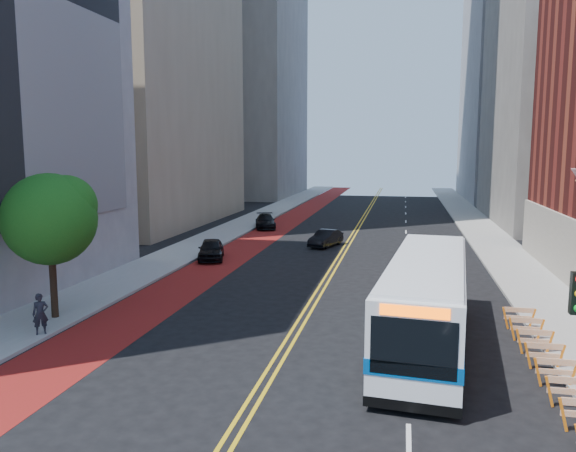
% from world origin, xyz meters
% --- Properties ---
extents(ground, '(160.00, 160.00, 0.00)m').
position_xyz_m(ground, '(0.00, 0.00, 0.00)').
color(ground, black).
rests_on(ground, ground).
extents(sidewalk_left, '(4.00, 140.00, 0.15)m').
position_xyz_m(sidewalk_left, '(-12.00, 30.00, 0.07)').
color(sidewalk_left, gray).
rests_on(sidewalk_left, ground).
extents(sidewalk_right, '(4.00, 140.00, 0.15)m').
position_xyz_m(sidewalk_right, '(12.00, 30.00, 0.07)').
color(sidewalk_right, gray).
rests_on(sidewalk_right, ground).
extents(bus_lane_paint, '(3.60, 140.00, 0.01)m').
position_xyz_m(bus_lane_paint, '(-8.10, 30.00, 0.00)').
color(bus_lane_paint, maroon).
rests_on(bus_lane_paint, ground).
extents(center_line_inner, '(0.14, 140.00, 0.01)m').
position_xyz_m(center_line_inner, '(-0.18, 30.00, 0.00)').
color(center_line_inner, gold).
rests_on(center_line_inner, ground).
extents(center_line_outer, '(0.14, 140.00, 0.01)m').
position_xyz_m(center_line_outer, '(0.18, 30.00, 0.00)').
color(center_line_outer, gold).
rests_on(center_line_outer, ground).
extents(lane_dashes, '(0.14, 98.20, 0.01)m').
position_xyz_m(lane_dashes, '(4.80, 38.00, 0.01)').
color(lane_dashes, silver).
rests_on(lane_dashes, ground).
extents(midrise_right_far, '(20.00, 28.00, 55.00)m').
position_xyz_m(midrise_right_far, '(24.00, 78.00, 27.50)').
color(midrise_right_far, gray).
rests_on(midrise_right_far, ground).
extents(midrise_left_far, '(20.00, 26.00, 65.00)m').
position_xyz_m(midrise_left_far, '(-24.00, 78.00, 32.50)').
color(midrise_left_far, slate).
rests_on(midrise_left_far, ground).
extents(construction_barriers, '(1.42, 10.91, 1.00)m').
position_xyz_m(construction_barriers, '(9.60, 3.42, 0.68)').
color(construction_barriers, orange).
rests_on(construction_barriers, ground).
extents(street_tree, '(4.20, 4.20, 6.70)m').
position_xyz_m(street_tree, '(-11.24, 6.04, 4.91)').
color(street_tree, black).
rests_on(street_tree, sidewalk_left).
extents(transit_bus, '(4.12, 13.37, 3.62)m').
position_xyz_m(transit_bus, '(5.51, 6.08, 1.89)').
color(transit_bus, white).
rests_on(transit_bus, ground).
extents(car_a, '(2.91, 4.67, 1.48)m').
position_xyz_m(car_a, '(-9.05, 21.32, 0.74)').
color(car_a, black).
rests_on(car_a, ground).
extents(car_b, '(2.56, 4.33, 1.35)m').
position_xyz_m(car_b, '(-1.67, 28.43, 0.67)').
color(car_b, black).
rests_on(car_b, ground).
extents(car_c, '(3.20, 5.15, 1.39)m').
position_xyz_m(car_c, '(-9.09, 37.74, 0.70)').
color(car_c, black).
rests_on(car_c, ground).
extents(pedestrian, '(0.76, 0.72, 1.74)m').
position_xyz_m(pedestrian, '(-10.40, 3.70, 1.02)').
color(pedestrian, black).
rests_on(pedestrian, sidewalk_left).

